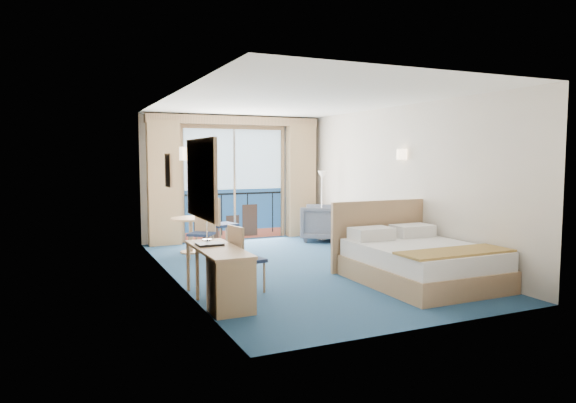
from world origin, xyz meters
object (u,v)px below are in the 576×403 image
Objects in this scene: armchair at (322,223)px; floor_lamp at (322,188)px; desk_chair at (243,255)px; desk at (228,279)px; bed at (418,261)px; nightstand at (396,247)px; round_table at (191,226)px; table_chair_a at (219,221)px; table_chair_b at (203,229)px.

floor_lamp is at bearing -162.06° from armchair.
floor_lamp is 1.67× the size of desk_chair.
armchair is at bearing 49.76° from desk.
bed is 2.46× the size of armchair.
armchair is (-0.14, 2.47, 0.14)m from nightstand.
nightstand is at bearing 65.70° from bed.
desk is (-3.40, -4.04, -0.76)m from floor_lamp.
desk is 1.61× the size of desk_chair.
desk_chair is at bearing -91.04° from round_table.
table_chair_a is (0.54, -0.05, 0.08)m from round_table.
nightstand is at bearing 23.48° from desk.
floor_lamp reaches higher than round_table.
round_table reaches higher than nightstand.
table_chair_a reaches higher than nightstand.
desk_chair is (-2.99, -3.38, -0.63)m from floor_lamp.
desk is at bearing -62.04° from table_chair_b.
table_chair_b is (-0.46, -0.52, -0.07)m from table_chair_a.
floor_lamp is 2.47m from table_chair_a.
desk_chair is 0.98× the size of table_chair_b.
floor_lamp reaches higher than armchair.
round_table is at bearing -49.74° from armchair.
bed is 4.06m from table_chair_a.
bed is 2.33× the size of desk_chair.
floor_lamp is 1.04× the size of desk.
nightstand is 2.48m from armchair.
bed is 3.86m from table_chair_b.
round_table is (-2.93, -0.26, -0.64)m from floor_lamp.
table_chair_b is at bearing 80.21° from desk.
nightstand is 0.48× the size of table_chair_a.
round_table is (-2.44, 3.62, 0.19)m from bed.
table_chair_a is 0.70m from table_chair_b.
round_table is at bearing 136.10° from table_chair_b.
floor_lamp is at bearing 82.80° from bed.
nightstand is 0.55× the size of desk_chair.
bed is at bearing -114.30° from nightstand.
bed is at bearing -14.54° from table_chair_b.
bed is 3.99m from floor_lamp.
floor_lamp is 3.03m from table_chair_b.
desk_chair is at bearing -5.72° from armchair.
bed reaches higher than table_chair_b.
table_chair_b is at bearing 150.49° from nightstand.
table_chair_b is (-2.97, 1.68, 0.27)m from nightstand.
desk_chair reaches higher than nightstand.
round_table is 0.57m from table_chair_b.
table_chair_a is at bearing -47.67° from armchair.
table_chair_a is (0.60, 3.08, 0.08)m from desk_chair.
table_chair_b is at bearing -38.51° from armchair.
nightstand is at bearing 39.16° from armchair.
round_table is (0.47, 3.78, 0.13)m from desk.
table_chair_a is at bearing -21.74° from desk_chair.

